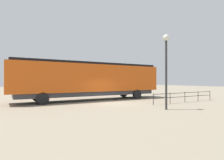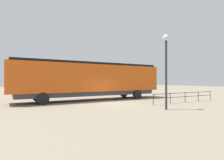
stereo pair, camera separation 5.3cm
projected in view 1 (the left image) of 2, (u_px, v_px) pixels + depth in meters
The scene contains 4 objects.
ground_plane at pixel (112, 103), 17.42m from camera, with size 120.00×120.00×0.00m, color gray.
locomotive at pixel (96, 79), 20.69m from camera, with size 3.13×16.58×4.10m.
lamp_post at pixel (166, 58), 13.69m from camera, with size 0.48×0.48×5.57m.
platform_fence at pixel (185, 95), 18.32m from camera, with size 0.05×8.45×1.03m.
Camera 1 is at (14.96, -8.93, 2.14)m, focal length 29.69 mm.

